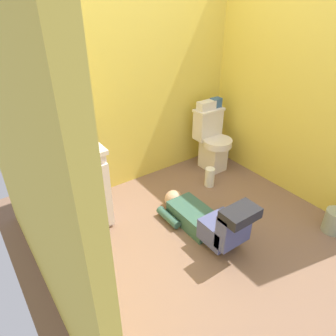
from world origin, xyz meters
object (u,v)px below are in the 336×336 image
Objects in this scene: bottle_pink at (44,141)px; faucet at (57,137)px; vanity_cabinet at (71,187)px; bottle_amber at (67,133)px; toilet at (212,141)px; tissue_box at (206,105)px; person_plumber at (207,219)px; toiletry_bag at (216,103)px; bottle_clear at (63,137)px; trash_can at (334,221)px; soap_dispenser at (34,142)px; paper_towel_roll at (210,177)px; bottle_green at (52,136)px.

faucet is at bearing 5.36° from bottle_pink.
bottle_amber is at bearing 57.46° from vanity_cabinet.
toilet is 0.44m from tissue_box.
person_plumber is at bearing -129.75° from tissue_box.
toilet is 6.05× the size of toiletry_bag.
bottle_amber reaches higher than toilet.
bottle_pink is at bearing 152.95° from bottle_clear.
vanity_cabinet reaches higher than trash_can.
vanity_cabinet is at bearing -175.09° from tissue_box.
bottle_pink is 2.73m from trash_can.
bottle_clear reaches higher than vanity_cabinet.
tissue_box is at bearing 96.13° from trash_can.
bottle_amber is 2.59m from trash_can.
bottle_clear reaches higher than faucet.
soap_dispenser is at bearing -176.23° from bottle_amber.
vanity_cabinet is 3.63× the size of paper_towel_roll.
paper_towel_roll is (-0.41, -0.41, -0.69)m from toiletry_bag.
bottle_green is at bearing 104.87° from vanity_cabinet.
faucet is at bearing -179.87° from toiletry_bag.
bottle_pink reaches higher than paper_towel_roll.
toiletry_bag is 0.94× the size of bottle_amber.
person_plumber is 1.48m from bottle_amber.
bottle_pink is at bearing -175.14° from bottle_green.
faucet is at bearing 139.35° from trash_can.
trash_can is at bearing -83.87° from tissue_box.
soap_dispenser reaches higher than bottle_pink.
bottle_clear reaches higher than person_plumber.
bottle_green is (-1.83, 0.08, 0.53)m from toilet.
bottle_green is (0.08, 0.01, 0.02)m from bottle_pink.
bottle_green is at bearing -179.75° from toiletry_bag.
trash_can is at bearing -42.08° from bottle_amber.
toilet is at bearing 46.06° from person_plumber.
toilet is 3.29× the size of trash_can.
vanity_cabinet is 2.47m from trash_can.
bottle_green is 1.17× the size of bottle_amber.
faucet reaches higher than toiletry_bag.
paper_towel_roll is (1.61, -0.40, -0.76)m from bottle_pink.
faucet reaches higher than toilet.
soap_dispenser is 1.26× the size of bottle_amber.
toilet is 1.98m from bottle_pink.
toiletry_bag is (1.90, 0.15, 0.39)m from vanity_cabinet.
faucet is (-1.80, 0.09, 0.50)m from toilet.
bottle_clear is at bearing -67.40° from faucet.
vanity_cabinet is 1.55m from paper_towel_roll.
bottle_amber is at bearing -179.80° from tissue_box.
faucet is at bearing 179.29° from bottle_amber.
bottle_clear is at bearing 62.57° from vanity_cabinet.
toilet is at bearing -2.74° from faucet.
vanity_cabinet is 0.77× the size of person_plumber.
bottle_green reaches higher than person_plumber.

